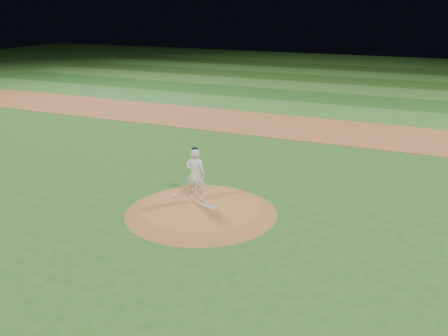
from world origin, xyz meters
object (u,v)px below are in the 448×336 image
object	(u,v)px
pitching_rubber	(208,206)
rosin_bag	(175,195)
pitcher_on_mound	(195,174)
pitchers_mound	(201,209)

from	to	relation	value
pitching_rubber	rosin_bag	distance (m)	1.65
rosin_bag	pitcher_on_mound	xyz separation A→B (m)	(0.88, 0.04, 0.96)
pitchers_mound	pitcher_on_mound	world-z (taller)	pitcher_on_mound
pitchers_mound	rosin_bag	xyz separation A→B (m)	(-1.36, 0.45, 0.16)
rosin_bag	pitching_rubber	bearing A→B (deg)	-14.48
pitchers_mound	pitcher_on_mound	bearing A→B (deg)	133.89
pitchers_mound	rosin_bag	bearing A→B (deg)	161.52
pitchers_mound	rosin_bag	distance (m)	1.44
rosin_bag	pitchers_mound	bearing A→B (deg)	-18.48
rosin_bag	pitcher_on_mound	size ratio (longest dim) A/B	0.07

